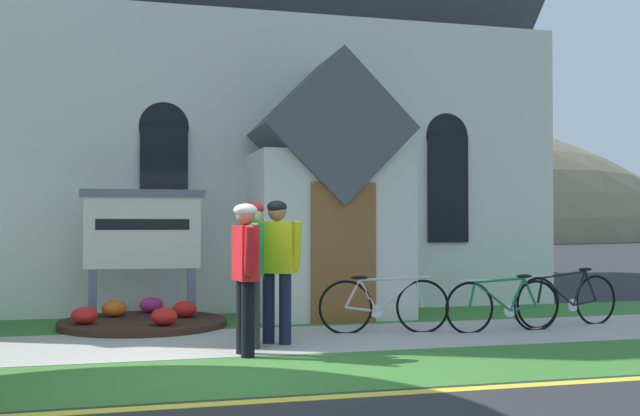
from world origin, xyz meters
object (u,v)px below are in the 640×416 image
object	(u,v)px
bicycle_green	(568,300)
cyclist_in_orange_jersey	(253,261)
cyclist_in_red_jersey	(245,266)
bicycle_white	(384,305)
church_sign	(143,235)
roadside_conifer	(464,65)
cyclist_in_yellow_jersey	(277,259)
bicycle_orange	(504,305)

from	to	relation	value
bicycle_green	cyclist_in_orange_jersey	world-z (taller)	cyclist_in_orange_jersey
cyclist_in_red_jersey	bicycle_white	bearing A→B (deg)	31.50
bicycle_white	cyclist_in_red_jersey	world-z (taller)	cyclist_in_red_jersey
church_sign	roadside_conifer	bearing A→B (deg)	26.37
cyclist_in_red_jersey	cyclist_in_yellow_jersey	distance (m)	0.86
bicycle_green	cyclist_in_red_jersey	xyz separation A→B (m)	(-4.91, -1.27, 0.62)
cyclist_in_red_jersey	roadside_conifer	xyz separation A→B (m)	(5.79, 6.53, 3.89)
cyclist_in_orange_jersey	cyclist_in_yellow_jersey	distance (m)	0.37
bicycle_green	bicycle_orange	world-z (taller)	bicycle_green
bicycle_green	cyclist_in_yellow_jersey	distance (m)	4.49
bicycle_green	cyclist_in_orange_jersey	size ratio (longest dim) A/B	1.02
cyclist_in_yellow_jersey	bicycle_green	bearing A→B (deg)	7.38
bicycle_orange	cyclist_in_yellow_jersey	bearing A→B (deg)	-174.99
church_sign	cyclist_in_orange_jersey	bearing A→B (deg)	-65.30
church_sign	cyclist_in_red_jersey	size ratio (longest dim) A/B	1.16
cyclist_in_red_jersey	cyclist_in_orange_jersey	bearing A→B (deg)	72.00
bicycle_green	church_sign	bearing A→B (deg)	162.47
bicycle_orange	cyclist_in_red_jersey	bearing A→B (deg)	-165.26
bicycle_green	bicycle_orange	distance (m)	1.21
bicycle_white	roadside_conifer	xyz separation A→B (m)	(3.69, 5.24, 4.52)
bicycle_orange	cyclist_in_red_jersey	xyz separation A→B (m)	(-3.73, -0.98, 0.64)
church_sign	bicycle_white	distance (m)	3.76
bicycle_white	bicycle_orange	bearing A→B (deg)	-10.59
bicycle_orange	cyclist_in_orange_jersey	xyz separation A→B (m)	(-3.56, -0.45, 0.66)
bicycle_orange	cyclist_in_yellow_jersey	xyz separation A→B (m)	(-3.23, -0.28, 0.68)
bicycle_white	bicycle_green	xyz separation A→B (m)	(2.81, -0.02, 0.00)
bicycle_green	cyclist_in_red_jersey	distance (m)	5.11
bicycle_green	cyclist_in_yellow_jersey	world-z (taller)	cyclist_in_yellow_jersey
bicycle_green	cyclist_in_yellow_jersey	size ratio (longest dim) A/B	1.01
bicycle_white	bicycle_orange	size ratio (longest dim) A/B	1.02
bicycle_orange	cyclist_in_red_jersey	size ratio (longest dim) A/B	1.01
cyclist_in_orange_jersey	cyclist_in_yellow_jersey	xyz separation A→B (m)	(0.33, 0.17, 0.02)
roadside_conifer	bicycle_white	bearing A→B (deg)	-125.15
cyclist_in_orange_jersey	cyclist_in_red_jersey	bearing A→B (deg)	-108.00
church_sign	bicycle_white	bearing A→B (deg)	-30.70
bicycle_white	cyclist_in_orange_jersey	size ratio (longest dim) A/B	1.02
cyclist_in_yellow_jersey	roadside_conifer	xyz separation A→B (m)	(5.29, 5.83, 3.85)
bicycle_white	cyclist_in_yellow_jersey	distance (m)	1.83
cyclist_in_orange_jersey	bicycle_orange	bearing A→B (deg)	7.26
church_sign	bicycle_orange	distance (m)	5.32
bicycle_orange	cyclist_in_yellow_jersey	distance (m)	3.31
cyclist_in_orange_jersey	roadside_conifer	xyz separation A→B (m)	(5.62, 6.00, 3.86)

